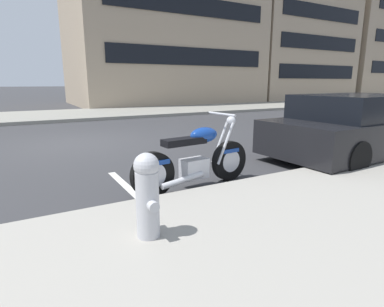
# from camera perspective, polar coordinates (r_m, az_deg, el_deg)

# --- Properties ---
(ground_plane) EXTENTS (260.00, 260.00, 0.00)m
(ground_plane) POSITION_cam_1_polar(r_m,az_deg,el_deg) (8.82, -19.85, 1.73)
(ground_plane) COLOR #333335
(sidewalk_far_curb) EXTENTS (120.00, 5.00, 0.14)m
(sidewalk_far_curb) POSITION_cam_1_polar(r_m,az_deg,el_deg) (20.84, 10.84, 8.48)
(sidewalk_far_curb) COLOR gray
(sidewalk_far_curb) RESTS_ON ground
(parking_stall_stripe) EXTENTS (0.12, 2.20, 0.01)m
(parking_stall_stripe) POSITION_cam_1_polar(r_m,az_deg,el_deg) (4.80, -11.08, -6.68)
(parking_stall_stripe) COLOR silver
(parking_stall_stripe) RESTS_ON ground
(parked_motorcycle) EXTENTS (2.08, 0.62, 1.13)m
(parked_motorcycle) POSITION_cam_1_polar(r_m,az_deg,el_deg) (4.74, 0.63, -1.24)
(parked_motorcycle) COLOR black
(parked_motorcycle) RESTS_ON ground
(parked_car_near_corner) EXTENTS (4.53, 2.02, 1.34)m
(parked_car_near_corner) POSITION_cam_1_polar(r_m,az_deg,el_deg) (7.67, 28.25, 4.28)
(parked_car_near_corner) COLOR black
(parked_car_near_corner) RESTS_ON ground
(fire_hydrant) EXTENTS (0.24, 0.36, 0.83)m
(fire_hydrant) POSITION_cam_1_polar(r_m,az_deg,el_deg) (2.97, -8.19, -7.19)
(fire_hydrant) COLOR #B7B7BC
(fire_hydrant) RESTS_ON sidewalk_near_curb
(townhouse_far_uphill) EXTENTS (13.20, 9.23, 14.61)m
(townhouse_far_uphill) POSITION_cam_1_polar(r_m,az_deg,el_deg) (25.62, -5.62, 25.73)
(townhouse_far_uphill) COLOR tan
(townhouse_far_uphill) RESTS_ON ground
(townhouse_mid_block) EXTENTS (10.55, 8.16, 11.12)m
(townhouse_mid_block) POSITION_cam_1_polar(r_m,az_deg,el_deg) (31.75, 16.62, 19.57)
(townhouse_mid_block) COLOR tan
(townhouse_mid_block) RESTS_ON ground
(townhouse_corner_block) EXTENTS (14.93, 8.07, 13.73)m
(townhouse_corner_block) POSITION_cam_1_polar(r_m,az_deg,el_deg) (42.53, 30.42, 18.34)
(townhouse_corner_block) COLOR tan
(townhouse_corner_block) RESTS_ON ground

